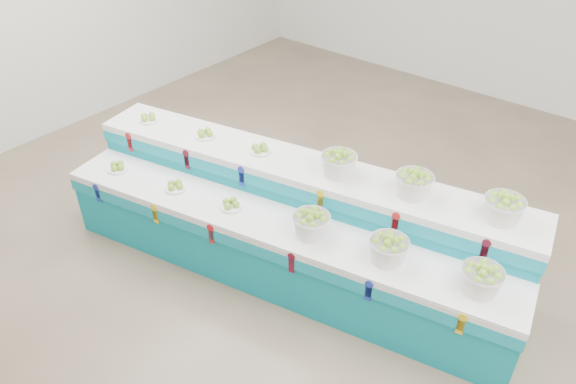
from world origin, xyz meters
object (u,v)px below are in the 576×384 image
object	(u,v)px
display_stand	(288,223)
basket_upper_right	(504,208)
basket_lower_left	(311,223)
plate_upper_mid	(205,133)

from	to	relation	value
display_stand	basket_upper_right	bearing A→B (deg)	8.70
basket_lower_left	plate_upper_mid	bearing A→B (deg)	170.65
basket_lower_left	display_stand	bearing A→B (deg)	154.70
basket_lower_left	basket_upper_right	size ratio (longest dim) A/B	1.00
display_stand	basket_lower_left	distance (m)	0.56
plate_upper_mid	basket_upper_right	bearing A→B (deg)	11.33
basket_lower_left	plate_upper_mid	xyz separation A→B (m)	(-1.52, 0.25, 0.23)
display_stand	plate_upper_mid	xyz separation A→B (m)	(-1.11, 0.06, 0.55)
basket_lower_left	plate_upper_mid	distance (m)	1.56
basket_lower_left	plate_upper_mid	world-z (taller)	plate_upper_mid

